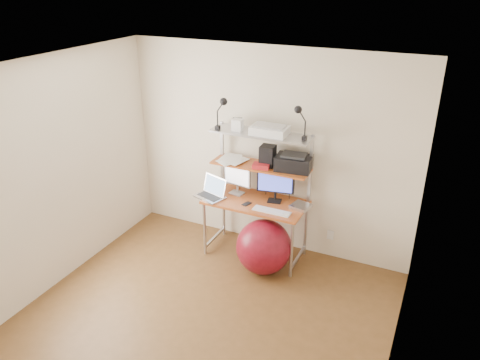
# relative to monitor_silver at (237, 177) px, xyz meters

# --- Properties ---
(room) EXTENTS (3.60, 3.60, 3.60)m
(room) POSITION_rel_monitor_silver_xyz_m (0.29, -1.54, 0.29)
(room) COLOR brown
(room) RESTS_ON ground
(computer_desk) EXTENTS (1.20, 0.60, 1.57)m
(computer_desk) POSITION_rel_monitor_silver_xyz_m (0.29, -0.04, -0.00)
(computer_desk) COLOR #C35A25
(computer_desk) RESTS_ON ground
(desktop) EXTENTS (1.20, 0.60, 0.00)m
(desktop) POSITION_rel_monitor_silver_xyz_m (0.29, -0.10, -0.22)
(desktop) COLOR #C35A25
(desktop) RESTS_ON computer_desk
(mid_shelf) EXTENTS (1.18, 0.34, 0.00)m
(mid_shelf) POSITION_rel_monitor_silver_xyz_m (0.29, 0.03, 0.19)
(mid_shelf) COLOR #C35A25
(mid_shelf) RESTS_ON computer_desk
(top_shelf) EXTENTS (1.18, 0.34, 0.00)m
(top_shelf) POSITION_rel_monitor_silver_xyz_m (0.29, 0.03, 0.59)
(top_shelf) COLOR #ADADB2
(top_shelf) RESTS_ON computer_desk
(floor) EXTENTS (3.60, 3.60, 0.00)m
(floor) POSITION_rel_monitor_silver_xyz_m (0.29, -1.54, -0.96)
(floor) COLOR brown
(floor) RESTS_ON ground
(wall_outlet) EXTENTS (0.08, 0.01, 0.12)m
(wall_outlet) POSITION_rel_monitor_silver_xyz_m (1.14, 0.24, -0.66)
(wall_outlet) COLOR silver
(wall_outlet) RESTS_ON room
(monitor_silver) EXTENTS (0.37, 0.15, 0.41)m
(monitor_silver) POSITION_rel_monitor_silver_xyz_m (0.00, 0.00, 0.00)
(monitor_silver) COLOR #ADADB2
(monitor_silver) RESTS_ON desktop
(monitor_black) EXTENTS (0.44, 0.15, 0.44)m
(monitor_black) POSITION_rel_monitor_silver_xyz_m (0.50, -0.00, 0.00)
(monitor_black) COLOR black
(monitor_black) RESTS_ON desktop
(laptop) EXTENTS (0.42, 0.38, 0.31)m
(laptop) POSITION_rel_monitor_silver_xyz_m (-0.24, -0.21, -0.17)
(laptop) COLOR #B6B5B9
(laptop) RESTS_ON desktop
(keyboard) EXTENTS (0.44, 0.13, 0.01)m
(keyboard) POSITION_rel_monitor_silver_xyz_m (0.56, -0.27, -0.21)
(keyboard) COLOR silver
(keyboard) RESTS_ON desktop
(mouse) EXTENTS (0.09, 0.07, 0.02)m
(mouse) POSITION_rel_monitor_silver_xyz_m (0.74, -0.26, -0.21)
(mouse) COLOR silver
(mouse) RESTS_ON desktop
(mac_mini) EXTENTS (0.24, 0.24, 0.04)m
(mac_mini) POSITION_rel_monitor_silver_xyz_m (0.83, -0.04, -0.20)
(mac_mini) COLOR #B6B5B9
(mac_mini) RESTS_ON desktop
(phone) EXTENTS (0.09, 0.13, 0.01)m
(phone) POSITION_rel_monitor_silver_xyz_m (0.23, -0.22, -0.21)
(phone) COLOR black
(phone) RESTS_ON desktop
(printer) EXTENTS (0.43, 0.32, 0.19)m
(printer) POSITION_rel_monitor_silver_xyz_m (0.68, 0.06, 0.28)
(printer) COLOR black
(printer) RESTS_ON mid_shelf
(nas_cube) EXTENTS (0.18, 0.18, 0.24)m
(nas_cube) POSITION_rel_monitor_silver_xyz_m (0.37, 0.06, 0.32)
(nas_cube) COLOR black
(nas_cube) RESTS_ON mid_shelf
(red_box) EXTENTS (0.21, 0.16, 0.05)m
(red_box) POSITION_rel_monitor_silver_xyz_m (0.33, -0.05, 0.22)
(red_box) COLOR #B31C22
(red_box) RESTS_ON mid_shelf
(scanner) EXTENTS (0.42, 0.28, 0.11)m
(scanner) POSITION_rel_monitor_silver_xyz_m (0.40, 0.02, 0.65)
(scanner) COLOR silver
(scanner) RESTS_ON top_shelf
(box_white) EXTENTS (0.12, 0.10, 0.14)m
(box_white) POSITION_rel_monitor_silver_xyz_m (0.01, -0.02, 0.66)
(box_white) COLOR silver
(box_white) RESTS_ON top_shelf
(box_grey) EXTENTS (0.14, 0.14, 0.11)m
(box_grey) POSITION_rel_monitor_silver_xyz_m (-0.04, 0.09, 0.65)
(box_grey) COLOR #29292B
(box_grey) RESTS_ON top_shelf
(clip_lamp_left) EXTENTS (0.15, 0.09, 0.39)m
(clip_lamp_left) POSITION_rel_monitor_silver_xyz_m (-0.14, -0.09, 0.88)
(clip_lamp_left) COLOR black
(clip_lamp_left) RESTS_ON top_shelf
(clip_lamp_right) EXTENTS (0.15, 0.08, 0.38)m
(clip_lamp_right) POSITION_rel_monitor_silver_xyz_m (0.75, -0.01, 0.87)
(clip_lamp_right) COLOR black
(clip_lamp_right) RESTS_ON top_shelf
(exercise_ball) EXTENTS (0.64, 0.64, 0.64)m
(exercise_ball) POSITION_rel_monitor_silver_xyz_m (0.52, -0.38, -0.64)
(exercise_ball) COLOR maroon
(exercise_ball) RESTS_ON floor
(paper_stack) EXTENTS (0.37, 0.41, 0.02)m
(paper_stack) POSITION_rel_monitor_silver_xyz_m (-0.09, 0.02, 0.21)
(paper_stack) COLOR white
(paper_stack) RESTS_ON mid_shelf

